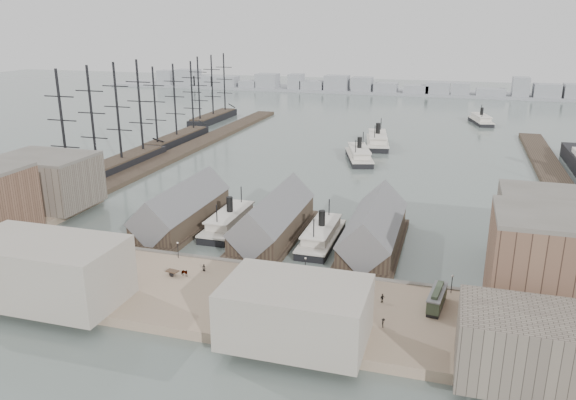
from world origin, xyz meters
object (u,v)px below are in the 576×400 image
(tram, at_px, (437,299))
(horse_cart_right, at_px, (282,294))
(ferry_docked_west, at_px, (230,221))
(horse_cart_center, at_px, (180,272))
(horse_cart_left, at_px, (79,258))

(tram, xyz_separation_m, horse_cart_right, (-29.16, -4.42, -0.99))
(ferry_docked_west, distance_m, tram, 64.67)
(ferry_docked_west, bearing_deg, horse_cart_center, -85.21)
(tram, xyz_separation_m, horse_cart_left, (-77.71, -1.33, -0.90))
(horse_cart_center, bearing_deg, ferry_docked_west, 14.31)
(tram, relative_size, horse_cart_left, 2.21)
(tram, bearing_deg, horse_cart_center, -171.29)
(ferry_docked_west, height_order, horse_cart_left, ferry_docked_west)
(ferry_docked_west, height_order, tram, ferry_docked_west)
(horse_cart_left, bearing_deg, horse_cart_center, -48.43)
(horse_cart_left, height_order, horse_cart_right, horse_cart_left)
(tram, xyz_separation_m, horse_cart_center, (-52.57, -1.33, -0.95))
(tram, height_order, horse_cart_left, tram)
(ferry_docked_west, distance_m, horse_cart_center, 34.67)
(ferry_docked_west, bearing_deg, tram, -30.91)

